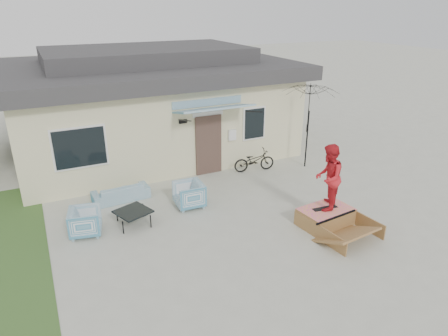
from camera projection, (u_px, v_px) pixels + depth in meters
name	position (u px, v px, depth m)	size (l,w,h in m)	color
ground	(244.00, 241.00, 10.21)	(90.00, 90.00, 0.00)	#A8A999
grass_strip	(17.00, 252.00, 9.77)	(1.40, 8.00, 0.01)	#315223
house	(150.00, 102.00, 16.12)	(10.80, 8.49, 4.10)	beige
loveseat	(121.00, 190.00, 12.27)	(1.70, 0.50, 0.66)	teal
armchair_left	(85.00, 220.00, 10.41)	(0.77, 0.73, 0.80)	teal
armchair_right	(189.00, 193.00, 11.84)	(0.81, 0.76, 0.83)	teal
coffee_table	(134.00, 218.00, 10.94)	(0.83, 0.83, 0.41)	black
bicycle	(254.00, 158.00, 14.34)	(0.52, 1.49, 0.95)	black
patio_umbrella	(308.00, 121.00, 14.25)	(2.34, 2.24, 2.20)	black
skate_ramp	(325.00, 217.00, 10.93)	(1.39, 1.85, 0.46)	olive
skateboard	(325.00, 208.00, 10.87)	(0.72, 0.18, 0.05)	black
skater	(328.00, 176.00, 10.52)	(0.88, 0.68, 1.80)	red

